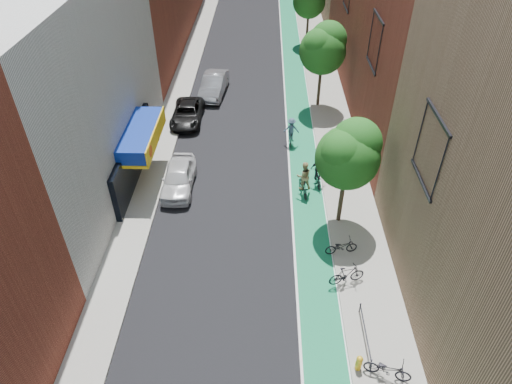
# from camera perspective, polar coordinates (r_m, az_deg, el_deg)

# --- Properties ---
(bike_lane) EXTENTS (2.00, 68.00, 0.01)m
(bike_lane) POSITION_cam_1_polar(r_m,az_deg,el_deg) (39.72, 5.09, 12.02)
(bike_lane) COLOR #136C43
(bike_lane) RESTS_ON ground
(sidewalk_left) EXTENTS (2.00, 68.00, 0.15)m
(sidewalk_left) POSITION_cam_1_polar(r_m,az_deg,el_deg) (40.27, -9.57, 12.13)
(sidewalk_left) COLOR gray
(sidewalk_left) RESTS_ON ground
(sidewalk_right) EXTENTS (3.00, 68.00, 0.15)m
(sidewalk_right) POSITION_cam_1_polar(r_m,az_deg,el_deg) (39.94, 8.76, 11.98)
(sidewalk_right) COLOR gray
(sidewalk_right) RESTS_ON ground
(building_left_white) EXTENTS (8.00, 20.00, 12.00)m
(building_left_white) POSITION_cam_1_polar(r_m,az_deg,el_deg) (28.97, -24.57, 11.41)
(building_left_white) COLOR silver
(building_left_white) RESTS_ON ground
(tree_near) EXTENTS (3.40, 3.36, 6.42)m
(tree_near) POSITION_cam_1_polar(r_m,az_deg,el_deg) (23.82, 11.53, 4.78)
(tree_near) COLOR #332619
(tree_near) RESTS_ON ground
(tree_mid) EXTENTS (3.55, 3.53, 6.74)m
(tree_mid) POSITION_cam_1_polar(r_m,az_deg,el_deg) (36.13, 8.43, 17.48)
(tree_mid) COLOR #332619
(tree_mid) RESTS_ON ground
(parked_car_white) EXTENTS (1.90, 4.63, 1.57)m
(parked_car_white) POSITION_cam_1_polar(r_m,az_deg,el_deg) (28.56, -9.66, 1.83)
(parked_car_white) COLOR silver
(parked_car_white) RESTS_ON ground
(parked_car_black) EXTENTS (2.22, 4.80, 1.33)m
(parked_car_black) POSITION_cam_1_polar(r_m,az_deg,el_deg) (35.67, -8.59, 9.70)
(parked_car_black) COLOR black
(parked_car_black) RESTS_ON ground
(parked_car_silver) EXTENTS (2.27, 5.22, 1.67)m
(parked_car_silver) POSITION_cam_1_polar(r_m,az_deg,el_deg) (39.49, -5.30, 13.18)
(parked_car_silver) COLOR #96989E
(parked_car_silver) RESTS_ON ground
(cyclist_lane_near) EXTENTS (1.04, 1.90, 2.23)m
(cyclist_lane_near) POSITION_cam_1_polar(r_m,az_deg,el_deg) (27.74, 5.96, 1.41)
(cyclist_lane_near) COLOR black
(cyclist_lane_near) RESTS_ON ground
(cyclist_lane_mid) EXTENTS (1.00, 1.78, 2.00)m
(cyclist_lane_mid) POSITION_cam_1_polar(r_m,az_deg,el_deg) (28.72, 7.76, 2.18)
(cyclist_lane_mid) COLOR black
(cyclist_lane_mid) RESTS_ON ground
(cyclist_lane_far) EXTENTS (1.10, 1.58, 2.01)m
(cyclist_lane_far) POSITION_cam_1_polar(r_m,az_deg,el_deg) (32.44, 4.42, 7.43)
(cyclist_lane_far) COLOR black
(cyclist_lane_far) RESTS_ON ground
(parked_bike_near) EXTENTS (2.02, 1.19, 1.00)m
(parked_bike_near) POSITION_cam_1_polar(r_m,az_deg,el_deg) (20.27, 16.15, -20.48)
(parked_bike_near) COLOR black
(parked_bike_near) RESTS_ON sidewalk_right
(parked_bike_mid) EXTENTS (1.90, 1.00, 1.10)m
(parked_bike_mid) POSITION_cam_1_polar(r_m,az_deg,el_deg) (22.84, 11.28, -10.12)
(parked_bike_mid) COLOR black
(parked_bike_mid) RESTS_ON sidewalk_right
(parked_bike_far) EXTENTS (1.81, 0.93, 0.91)m
(parked_bike_far) POSITION_cam_1_polar(r_m,az_deg,el_deg) (24.27, 10.62, -6.71)
(parked_bike_far) COLOR black
(parked_bike_far) RESTS_ON sidewalk_right
(fire_hydrant) EXTENTS (0.28, 0.28, 0.80)m
(fire_hydrant) POSITION_cam_1_polar(r_m,az_deg,el_deg) (20.25, 12.76, -20.06)
(fire_hydrant) COLOR gold
(fire_hydrant) RESTS_ON sidewalk_right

